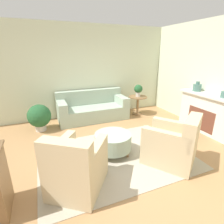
{
  "coord_description": "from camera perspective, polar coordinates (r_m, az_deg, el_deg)",
  "views": [
    {
      "loc": [
        -1.22,
        -2.8,
        2.01
      ],
      "look_at": [
        0.15,
        0.55,
        0.75
      ],
      "focal_mm": 28.0,
      "sensor_mm": 36.0,
      "label": 1
    }
  ],
  "objects": [
    {
      "name": "ground_plane",
      "position": [
        3.66,
        1.13,
        -14.15
      ],
      "size": [
        16.0,
        16.0,
        0.0
      ],
      "primitive_type": "plane",
      "color": "#AD7F51"
    },
    {
      "name": "wall_back",
      "position": [
        5.67,
        -9.93,
        12.71
      ],
      "size": [
        9.27,
        0.12,
        2.8
      ],
      "color": "beige",
      "rests_on": "ground_plane"
    },
    {
      "name": "rug",
      "position": [
        3.65,
        1.13,
        -14.08
      ],
      "size": [
        2.95,
        2.14,
        0.01
      ],
      "color": "#B2A893",
      "rests_on": "ground_plane"
    },
    {
      "name": "couch",
      "position": [
        5.46,
        -6.35,
        0.96
      ],
      "size": [
        2.09,
        0.87,
        0.87
      ],
      "color": "#9EB29E",
      "rests_on": "ground_plane"
    },
    {
      "name": "armchair_left",
      "position": [
        2.76,
        -11.47,
        -17.54
      ],
      "size": [
        1.08,
        1.12,
        0.96
      ],
      "color": "#C6B289",
      "rests_on": "rug"
    },
    {
      "name": "armchair_right",
      "position": [
        3.46,
        19.17,
        -10.18
      ],
      "size": [
        1.08,
        1.12,
        0.96
      ],
      "color": "#C6B289",
      "rests_on": "rug"
    },
    {
      "name": "ottoman_table",
      "position": [
        3.58,
        0.3,
        -9.55
      ],
      "size": [
        0.74,
        0.74,
        0.44
      ],
      "color": "#9EB29E",
      "rests_on": "rug"
    },
    {
      "name": "side_table",
      "position": [
        5.85,
        8.38,
        3.27
      ],
      "size": [
        0.6,
        0.6,
        0.61
      ],
      "color": "olive",
      "rests_on": "ground_plane"
    },
    {
      "name": "fireplace",
      "position": [
        5.13,
        28.46,
        -0.04
      ],
      "size": [
        0.44,
        1.55,
        1.0
      ],
      "color": "silver",
      "rests_on": "ground_plane"
    },
    {
      "name": "vase_mantel_near",
      "position": [
        5.23,
        26.05,
        7.26
      ],
      "size": [
        0.21,
        0.21,
        0.26
      ],
      "color": "#477066",
      "rests_on": "fireplace"
    },
    {
      "name": "potted_plant_on_side_table",
      "position": [
        5.75,
        8.58,
        7.26
      ],
      "size": [
        0.27,
        0.27,
        0.39
      ],
      "color": "beige",
      "rests_on": "side_table"
    },
    {
      "name": "potted_plant_floor",
      "position": [
        4.95,
        -22.64,
        -1.34
      ],
      "size": [
        0.6,
        0.6,
        0.72
      ],
      "color": "beige",
      "rests_on": "ground_plane"
    }
  ]
}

